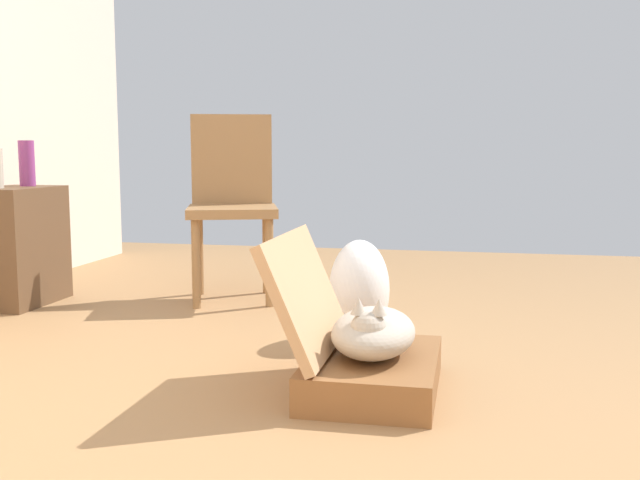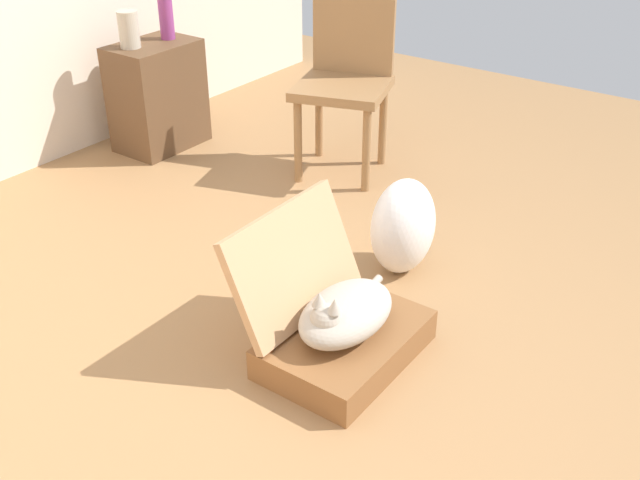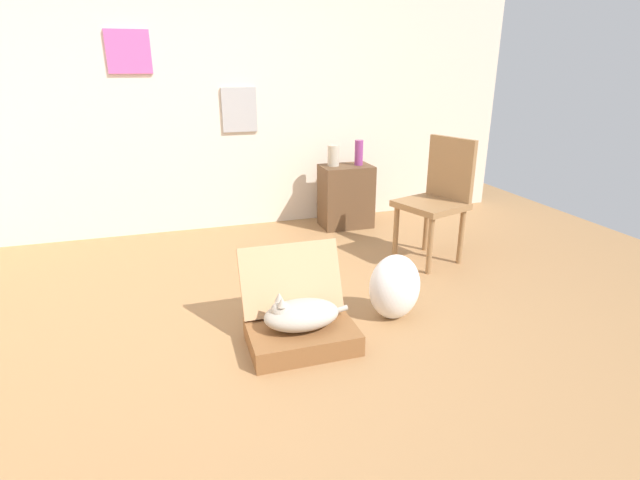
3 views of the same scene
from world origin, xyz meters
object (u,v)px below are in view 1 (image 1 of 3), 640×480
plastic_bag_white (359,290)px  suitcase_base (373,373)px  chair (232,198)px  side_table (16,246)px  vase_short (27,163)px  cat (373,332)px

plastic_bag_white → suitcase_base: bearing=-167.2°
suitcase_base → chair: bearing=34.4°
side_table → chair: (0.39, -1.07, 0.24)m
side_table → vase_short: 0.45m
plastic_bag_white → side_table: 1.94m
cat → chair: bearing=34.2°
vase_short → chair: (0.27, -1.07, -0.19)m
suitcase_base → chair: size_ratio=0.61×
suitcase_base → side_table: bearing=63.3°
cat → vase_short: vase_short is taller
plastic_bag_white → chair: chair is taller
vase_short → chair: 1.12m
side_table → plastic_bag_white: bearing=-101.1°
suitcase_base → cat: 0.15m
cat → plastic_bag_white: 0.69m
side_table → vase_short: bearing=-2.6°
suitcase_base → vase_short: vase_short is taller
suitcase_base → vase_short: 2.44m
suitcase_base → plastic_bag_white: (0.66, 0.15, 0.16)m
cat → chair: chair is taller
suitcase_base → side_table: (1.03, 2.05, 0.25)m
suitcase_base → chair: chair is taller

